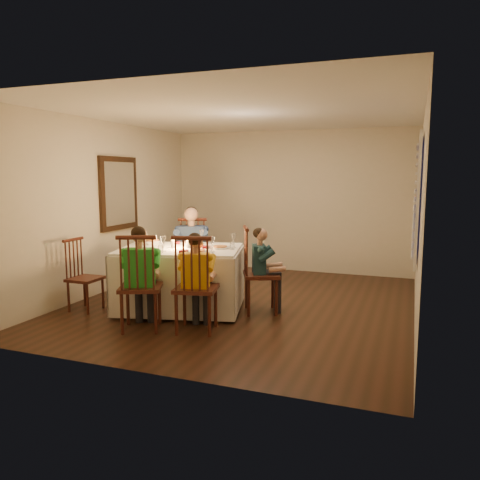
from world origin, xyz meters
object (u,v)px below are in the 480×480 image
(serving_bowl, at_px, (152,242))
(child_yellow, at_px, (197,331))
(chair_adult, at_px, (192,293))
(chair_extra, at_px, (87,310))
(chair_end, at_px, (261,312))
(child_teal, at_px, (261,312))
(adult, at_px, (192,293))
(child_green, at_px, (142,329))
(dining_table, at_px, (180,266))
(chair_near_left, at_px, (142,329))
(chair_near_right, at_px, (197,331))

(serving_bowl, bearing_deg, child_yellow, -38.48)
(chair_adult, distance_m, chair_extra, 1.61)
(chair_end, relative_size, child_teal, 1.02)
(adult, relative_size, child_green, 1.08)
(dining_table, distance_m, chair_adult, 1.06)
(chair_near_left, bearing_deg, chair_near_right, 172.09)
(chair_adult, bearing_deg, child_yellow, -83.95)
(chair_adult, distance_m, chair_end, 1.42)
(chair_near_right, distance_m, child_yellow, 0.00)
(chair_adult, bearing_deg, child_green, -105.17)
(chair_near_left, distance_m, adult, 1.75)
(child_green, relative_size, serving_bowl, 5.17)
(chair_extra, xyz_separation_m, child_green, (1.12, -0.42, 0.00))
(chair_adult, relative_size, child_teal, 1.02)
(child_green, distance_m, serving_bowl, 1.43)
(dining_table, height_order, chair_adult, dining_table)
(chair_near_left, distance_m, chair_end, 1.59)
(chair_near_left, relative_size, serving_bowl, 4.83)
(child_teal, bearing_deg, child_yellow, 130.82)
(chair_extra, bearing_deg, child_green, -110.60)
(chair_extra, relative_size, serving_bowl, 4.09)
(child_teal, bearing_deg, chair_near_right, 130.82)
(chair_near_right, relative_size, child_green, 0.93)
(adult, bearing_deg, chair_near_left, -105.17)
(child_teal, bearing_deg, chair_adult, 41.69)
(child_yellow, bearing_deg, dining_table, -63.62)
(chair_adult, relative_size, chair_near_left, 1.00)
(adult, bearing_deg, chair_adult, 0.00)
(chair_adult, relative_size, child_green, 0.93)
(chair_extra, bearing_deg, child_teal, -71.74)
(serving_bowl, bearing_deg, child_teal, 4.17)
(chair_end, height_order, child_teal, chair_end)
(child_yellow, bearing_deg, chair_near_left, 3.13)
(chair_near_left, height_order, child_green, child_green)
(chair_end, xyz_separation_m, child_teal, (0.00, -0.00, 0.00))
(child_teal, bearing_deg, chair_end, -23.78)
(dining_table, xyz_separation_m, chair_near_left, (-0.04, -0.90, -0.59))
(chair_adult, xyz_separation_m, child_yellow, (0.83, -1.57, 0.00))
(child_green, bearing_deg, chair_end, -156.76)
(chair_adult, relative_size, child_yellow, 0.99)
(dining_table, distance_m, chair_extra, 1.39)
(dining_table, height_order, serving_bowl, serving_bowl)
(child_yellow, height_order, serving_bowl, serving_bowl)
(chair_near_right, xyz_separation_m, chair_end, (0.46, 0.98, 0.00))
(child_yellow, distance_m, child_teal, 1.08)
(adult, xyz_separation_m, child_yellow, (0.83, -1.57, 0.00))
(chair_end, bearing_deg, child_green, 112.74)
(chair_adult, xyz_separation_m, chair_near_left, (0.20, -1.74, 0.00))
(chair_near_left, xyz_separation_m, child_yellow, (0.63, 0.17, 0.00))
(chair_near_left, bearing_deg, adult, -106.63)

